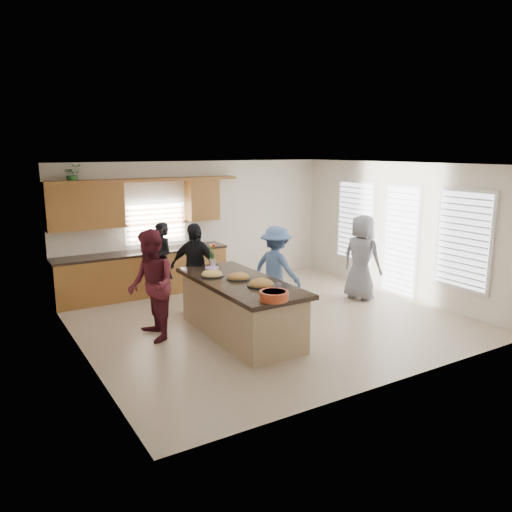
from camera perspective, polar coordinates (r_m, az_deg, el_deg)
floor at (r=9.21m, az=1.34°, el=-7.24°), size 6.50×6.50×0.00m
room_shell at (r=8.77m, az=1.40°, el=4.56°), size 6.52×6.02×2.81m
back_cabinetry at (r=10.78m, az=-13.16°, el=0.32°), size 4.08×0.66×2.46m
right_wall_glazing at (r=10.82m, az=16.34°, el=2.51°), size 0.06×4.00×2.25m
island at (r=8.32m, az=-1.79°, el=-6.12°), size 1.15×2.70×0.95m
platter_front at (r=7.82m, az=0.59°, el=-3.27°), size 0.44×0.44×0.18m
platter_mid at (r=8.25m, az=-1.99°, el=-2.46°), size 0.40×0.40×0.16m
platter_back at (r=8.46m, az=-5.06°, el=-2.14°), size 0.40×0.40×0.16m
salad_bowl at (r=7.11m, az=2.07°, el=-4.49°), size 0.42×0.42×0.13m
clear_cup at (r=7.59m, az=2.59°, el=-3.54°), size 0.08×0.08×0.11m
plate_stack at (r=8.88m, az=-5.03°, el=-1.47°), size 0.25×0.25×0.05m
flower_vase at (r=9.02m, az=-5.01°, el=0.12°), size 0.14×0.14×0.44m
potted_plant at (r=10.36m, az=-20.24°, el=8.78°), size 0.34×0.30×0.37m
woman_left_back at (r=10.37m, az=-10.73°, el=-0.62°), size 0.48×0.65×1.61m
woman_left_mid at (r=8.18m, az=-11.89°, el=-3.34°), size 0.74×0.92×1.82m
woman_left_front at (r=9.37m, az=-7.03°, el=-1.48°), size 0.95×1.06×1.73m
woman_right_back at (r=9.55m, az=2.32°, el=-1.43°), size 0.94×1.20×1.64m
woman_right_front at (r=10.47m, az=11.98°, el=-0.15°), size 0.76×0.98×1.76m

